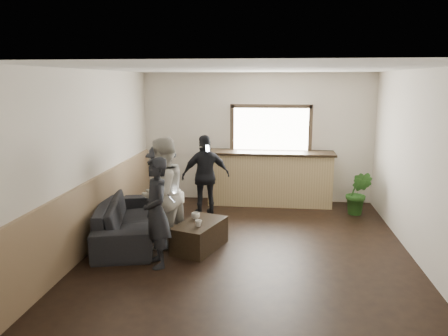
# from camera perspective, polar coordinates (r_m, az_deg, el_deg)

# --- Properties ---
(ground) EXTENTS (5.00, 6.00, 0.01)m
(ground) POSITION_cam_1_polar(r_m,az_deg,el_deg) (7.03, 3.12, -10.62)
(ground) COLOR black
(room_shell) EXTENTS (5.01, 6.01, 2.80)m
(room_shell) POSITION_cam_1_polar(r_m,az_deg,el_deg) (6.71, -3.04, 1.37)
(room_shell) COLOR silver
(room_shell) RESTS_ON ground
(bar_counter) EXTENTS (2.70, 0.68, 2.13)m
(bar_counter) POSITION_cam_1_polar(r_m,az_deg,el_deg) (9.42, 6.00, -0.88)
(bar_counter) COLOR tan
(bar_counter) RESTS_ON ground
(sofa) EXTENTS (1.41, 2.43, 0.67)m
(sofa) POSITION_cam_1_polar(r_m,az_deg,el_deg) (7.56, -12.53, -6.61)
(sofa) COLOR black
(sofa) RESTS_ON ground
(coffee_table) EXTENTS (0.83, 1.10, 0.44)m
(coffee_table) POSITION_cam_1_polar(r_m,az_deg,el_deg) (7.01, -3.19, -8.79)
(coffee_table) COLOR black
(coffee_table) RESTS_ON ground
(cup_a) EXTENTS (0.18, 0.18, 0.11)m
(cup_a) POSITION_cam_1_polar(r_m,az_deg,el_deg) (7.09, -3.73, -6.24)
(cup_a) COLOR silver
(cup_a) RESTS_ON coffee_table
(cup_b) EXTENTS (0.14, 0.14, 0.10)m
(cup_b) POSITION_cam_1_polar(r_m,az_deg,el_deg) (6.74, -3.37, -7.22)
(cup_b) COLOR silver
(cup_b) RESTS_ON coffee_table
(potted_plant) EXTENTS (0.60, 0.54, 0.89)m
(potted_plant) POSITION_cam_1_polar(r_m,az_deg,el_deg) (9.04, 17.14, -3.14)
(potted_plant) COLOR #2D6623
(potted_plant) RESTS_ON ground
(person_a) EXTENTS (0.61, 0.69, 1.59)m
(person_a) POSITION_cam_1_polar(r_m,az_deg,el_deg) (6.28, -8.81, -5.77)
(person_a) COLOR black
(person_a) RESTS_ON ground
(person_b) EXTENTS (0.96, 1.06, 1.77)m
(person_b) POSITION_cam_1_polar(r_m,az_deg,el_deg) (6.97, -8.02, -3.27)
(person_b) COLOR #B8B4A6
(person_b) RESTS_ON ground
(person_c) EXTENTS (0.78, 1.09, 1.53)m
(person_c) POSITION_cam_1_polar(r_m,az_deg,el_deg) (7.89, -8.09, -2.42)
(person_c) COLOR black
(person_c) RESTS_ON ground
(person_d) EXTENTS (1.02, 0.67, 1.61)m
(person_d) POSITION_cam_1_polar(r_m,az_deg,el_deg) (8.51, -2.39, -1.04)
(person_d) COLOR black
(person_d) RESTS_ON ground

